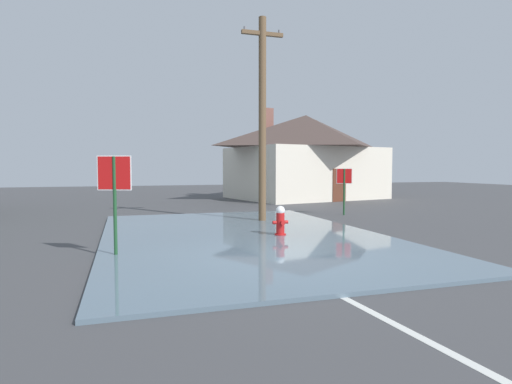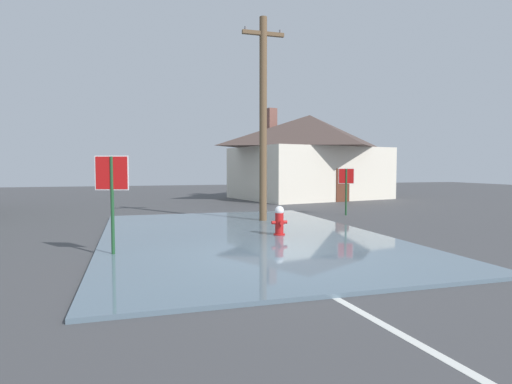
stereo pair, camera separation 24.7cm
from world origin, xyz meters
TOP-DOWN VIEW (x-y plane):
  - ground_plane at (0.00, 0.00)m, footprint 80.00×80.00m
  - flood_puddle at (-0.10, 3.23)m, footprint 8.02×12.26m
  - lane_stop_bar at (-0.24, -1.68)m, footprint 3.49×0.41m
  - lane_center_stripe at (-0.04, -4.29)m, footprint 0.36×3.36m
  - stop_sign_near at (-3.67, 1.33)m, footprint 0.75×0.29m
  - fire_hydrant at (0.95, 2.82)m, footprint 0.47×0.41m
  - utility_pole at (1.51, 6.23)m, footprint 1.60×0.28m
  - stop_sign_far at (5.68, 7.47)m, footprint 0.60×0.31m
  - house at (8.25, 17.27)m, footprint 11.19×9.28m

SIDE VIEW (x-z plane):
  - ground_plane at x=0.00m, z-range -0.10..0.00m
  - lane_stop_bar at x=-0.24m, z-range 0.00..0.01m
  - lane_center_stripe at x=-0.04m, z-range 0.00..0.01m
  - flood_puddle at x=-0.10m, z-range 0.00..0.08m
  - fire_hydrant at x=0.95m, z-range -0.01..0.94m
  - stop_sign_far at x=5.68m, z-range 0.42..2.46m
  - stop_sign_near at x=-3.67m, z-range 0.51..2.87m
  - house at x=8.25m, z-range -0.11..5.90m
  - utility_pole at x=1.51m, z-range 0.17..7.80m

